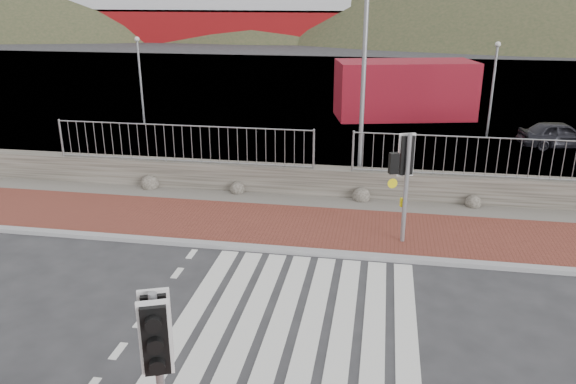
% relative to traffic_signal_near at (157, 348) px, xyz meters
% --- Properties ---
extents(ground, '(220.00, 220.00, 0.00)m').
position_rel_traffic_signal_near_xyz_m(ground, '(1.13, 3.88, -1.95)').
color(ground, '#28282B').
rests_on(ground, ground).
extents(sidewalk_far, '(40.00, 3.00, 0.08)m').
position_rel_traffic_signal_near_xyz_m(sidewalk_far, '(1.13, 8.38, -1.91)').
color(sidewalk_far, brown).
rests_on(sidewalk_far, ground).
extents(kerb_far, '(40.00, 0.25, 0.12)m').
position_rel_traffic_signal_near_xyz_m(kerb_far, '(1.13, 6.88, -1.90)').
color(kerb_far, gray).
rests_on(kerb_far, ground).
extents(zebra_crossing, '(4.62, 5.60, 0.01)m').
position_rel_traffic_signal_near_xyz_m(zebra_crossing, '(1.13, 3.88, -1.94)').
color(zebra_crossing, silver).
rests_on(zebra_crossing, ground).
extents(gravel_strip, '(40.00, 1.50, 0.06)m').
position_rel_traffic_signal_near_xyz_m(gravel_strip, '(1.13, 10.38, -1.92)').
color(gravel_strip, '#59544C').
rests_on(gravel_strip, ground).
extents(stone_wall, '(40.00, 0.60, 0.90)m').
position_rel_traffic_signal_near_xyz_m(stone_wall, '(1.13, 11.18, -1.50)').
color(stone_wall, '#433F37').
rests_on(stone_wall, ground).
extents(railing, '(18.07, 0.07, 1.22)m').
position_rel_traffic_signal_near_xyz_m(railing, '(1.13, 11.03, -0.13)').
color(railing, gray).
rests_on(railing, stone_wall).
extents(quay, '(120.00, 40.00, 0.50)m').
position_rel_traffic_signal_near_xyz_m(quay, '(1.13, 31.78, -1.95)').
color(quay, '#4C4C4F').
rests_on(quay, ground).
extents(water, '(220.00, 50.00, 0.05)m').
position_rel_traffic_signal_near_xyz_m(water, '(1.13, 66.78, -1.95)').
color(water, '#3F4C54').
rests_on(water, ground).
extents(hills_backdrop, '(254.00, 90.00, 100.00)m').
position_rel_traffic_signal_near_xyz_m(hills_backdrop, '(7.88, 91.78, -25.00)').
color(hills_backdrop, '#2E3721').
rests_on(hills_backdrop, ground).
extents(traffic_signal_near, '(0.44, 0.36, 2.71)m').
position_rel_traffic_signal_near_xyz_m(traffic_signal_near, '(0.00, 0.00, 0.00)').
color(traffic_signal_near, gray).
rests_on(traffic_signal_near, ground).
extents(traffic_signal_far, '(0.71, 0.43, 2.88)m').
position_rel_traffic_signal_near_xyz_m(traffic_signal_far, '(3.19, 7.87, 0.13)').
color(traffic_signal_far, gray).
rests_on(traffic_signal_far, ground).
extents(streetlight, '(1.69, 0.29, 7.97)m').
position_rel_traffic_signal_near_xyz_m(streetlight, '(2.05, 11.97, 2.53)').
color(streetlight, gray).
rests_on(streetlight, ground).
extents(shipping_container, '(7.27, 4.32, 2.83)m').
position_rel_traffic_signal_near_xyz_m(shipping_container, '(3.57, 23.53, -0.53)').
color(shipping_container, maroon).
rests_on(shipping_container, ground).
extents(car_a, '(3.37, 1.81, 1.09)m').
position_rel_traffic_signal_near_xyz_m(car_a, '(9.76, 18.56, -1.40)').
color(car_a, black).
rests_on(car_a, ground).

